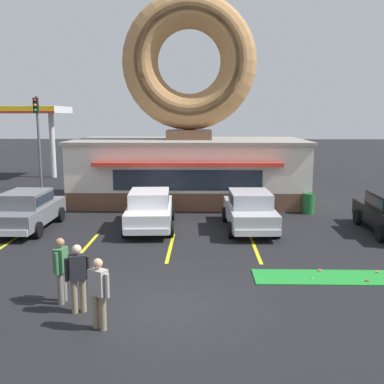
% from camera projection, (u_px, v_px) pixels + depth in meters
% --- Properties ---
extents(ground_plane, '(160.00, 160.00, 0.00)m').
position_uv_depth(ground_plane, '(168.00, 306.00, 11.02)').
color(ground_plane, black).
extents(donut_shop_building, '(12.30, 6.75, 10.96)m').
position_uv_depth(donut_shop_building, '(189.00, 132.00, 24.13)').
color(donut_shop_building, brown).
rests_on(donut_shop_building, ground).
extents(putting_mat, '(4.38, 1.22, 0.03)m').
position_uv_depth(putting_mat, '(330.00, 277.00, 12.95)').
color(putting_mat, '#1E842D').
rests_on(putting_mat, ground).
extents(mini_donut_near_left, '(0.13, 0.13, 0.04)m').
position_uv_depth(mini_donut_near_left, '(378.00, 272.00, 13.30)').
color(mini_donut_near_left, '#D17F47').
rests_on(mini_donut_near_left, putting_mat).
extents(mini_donut_mid_left, '(0.13, 0.13, 0.04)m').
position_uv_depth(mini_donut_mid_left, '(367.00, 281.00, 12.60)').
color(mini_donut_mid_left, brown).
rests_on(mini_donut_mid_left, putting_mat).
extents(mini_donut_mid_centre, '(0.13, 0.13, 0.04)m').
position_uv_depth(mini_donut_mid_centre, '(320.00, 270.00, 13.45)').
color(mini_donut_mid_centre, '#D17F47').
rests_on(mini_donut_mid_centre, putting_mat).
extents(golf_ball, '(0.04, 0.04, 0.04)m').
position_uv_depth(golf_ball, '(312.00, 278.00, 12.78)').
color(golf_ball, white).
rests_on(golf_ball, putting_mat).
extents(car_white, '(2.16, 4.65, 1.60)m').
position_uv_depth(car_white, '(150.00, 208.00, 18.46)').
color(car_white, silver).
rests_on(car_white, ground).
extents(car_silver, '(2.10, 4.62, 1.60)m').
position_uv_depth(car_silver, '(250.00, 209.00, 18.32)').
color(car_silver, '#B2B5BA').
rests_on(car_silver, ground).
extents(car_grey, '(1.99, 4.57, 1.60)m').
position_uv_depth(car_grey, '(27.00, 209.00, 18.31)').
color(car_grey, slate).
rests_on(car_grey, ground).
extents(pedestrian_blue_sweater_man, '(0.28, 0.59, 1.67)m').
position_uv_depth(pedestrian_blue_sweater_man, '(61.00, 267.00, 11.09)').
color(pedestrian_blue_sweater_man, slate).
rests_on(pedestrian_blue_sweater_man, ground).
extents(pedestrian_hooded_kid, '(0.53, 0.40, 1.61)m').
position_uv_depth(pedestrian_hooded_kid, '(99.00, 291.00, 9.70)').
color(pedestrian_hooded_kid, '#7F7056').
rests_on(pedestrian_hooded_kid, ground).
extents(pedestrian_clipboard_woman, '(0.56, 0.37, 1.66)m').
position_uv_depth(pedestrian_clipboard_woman, '(78.00, 275.00, 10.54)').
color(pedestrian_clipboard_woman, '#7F7056').
rests_on(pedestrian_clipboard_woman, ground).
extents(trash_bin, '(0.57, 0.57, 0.97)m').
position_uv_depth(trash_bin, '(308.00, 203.00, 21.40)').
color(trash_bin, '#1E662D').
rests_on(trash_bin, ground).
extents(traffic_light_pole, '(0.28, 0.47, 5.80)m').
position_uv_depth(traffic_light_pole, '(38.00, 131.00, 27.76)').
color(traffic_light_pole, '#595B60').
rests_on(traffic_light_pole, ground).
extents(gas_station_canopy, '(9.00, 4.46, 5.30)m').
position_uv_depth(gas_station_canopy, '(4.00, 112.00, 33.32)').
color(gas_station_canopy, silver).
rests_on(gas_station_canopy, ground).
extents(parking_stripe_far_left, '(0.12, 3.60, 0.01)m').
position_uv_depth(parking_stripe_far_left, '(4.00, 246.00, 16.09)').
color(parking_stripe_far_left, yellow).
rests_on(parking_stripe_far_left, ground).
extents(parking_stripe_left, '(0.12, 3.60, 0.01)m').
position_uv_depth(parking_stripe_left, '(87.00, 247.00, 16.02)').
color(parking_stripe_left, yellow).
rests_on(parking_stripe_left, ground).
extents(parking_stripe_mid_left, '(0.12, 3.60, 0.01)m').
position_uv_depth(parking_stripe_mid_left, '(170.00, 247.00, 15.95)').
color(parking_stripe_mid_left, yellow).
rests_on(parking_stripe_mid_left, ground).
extents(parking_stripe_centre, '(0.12, 3.60, 0.01)m').
position_uv_depth(parking_stripe_centre, '(255.00, 248.00, 15.88)').
color(parking_stripe_centre, yellow).
rests_on(parking_stripe_centre, ground).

